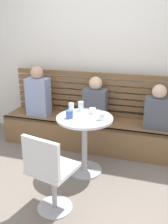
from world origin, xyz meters
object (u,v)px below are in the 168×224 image
(cafe_table, at_px, (85,134))
(person_adult, at_px, (38,94))
(booth_bench, at_px, (91,133))
(person_child_left, at_px, (95,101))
(cup_glass_short, at_px, (101,117))
(cup_water_clear, at_px, (71,107))
(cup_ceramic_white, at_px, (93,111))
(person_child_middle, at_px, (158,109))
(white_chair, at_px, (49,172))
(cup_mug_blue, at_px, (70,114))
(cup_glass_tall, at_px, (81,106))

(cafe_table, height_order, person_adult, person_adult)
(booth_bench, height_order, person_adult, person_adult)
(person_adult, height_order, person_child_left, person_adult)
(cafe_table, height_order, cup_glass_short, cup_glass_short)
(person_adult, bearing_deg, cup_glass_short, -30.67)
(cup_water_clear, distance_m, cup_ceramic_white, 0.28)
(person_child_middle, height_order, cup_ceramic_white, person_child_middle)
(cafe_table, height_order, cup_water_clear, cup_water_clear)
(person_adult, xyz_separation_m, person_child_middle, (1.78, -0.00, -0.07))
(person_child_middle, bearing_deg, booth_bench, 178.54)
(white_chair, relative_size, person_child_left, 1.31)
(person_child_middle, bearing_deg, cafe_table, -141.26)
(person_child_left, height_order, cup_water_clear, person_child_left)
(person_adult, distance_m, cup_mug_blue, 1.09)
(person_adult, distance_m, cup_water_clear, 0.90)
(cup_glass_tall, xyz_separation_m, cup_glass_short, (0.33, -0.24, -0.02))
(cup_mug_blue, bearing_deg, cafe_table, 27.84)
(cafe_table, xyz_separation_m, white_chair, (-0.10, -0.81, -0.05))
(cup_glass_tall, bearing_deg, cup_mug_blue, -97.88)
(cup_mug_blue, bearing_deg, booth_bench, 86.10)
(cafe_table, xyz_separation_m, cup_mug_blue, (-0.16, -0.08, 0.27))
(cup_water_clear, xyz_separation_m, cup_ceramic_white, (0.28, 0.01, -0.02))
(cafe_table, distance_m, person_adult, 1.19)
(white_chair, bearing_deg, cafe_table, 82.96)
(booth_bench, distance_m, cup_glass_tall, 0.75)
(booth_bench, relative_size, cup_glass_tall, 22.50)
(person_child_left, height_order, person_child_middle, person_child_left)
(cup_mug_blue, distance_m, cup_ceramic_white, 0.32)
(white_chair, height_order, cup_ceramic_white, white_chair)
(person_child_left, bearing_deg, person_child_middle, -3.80)
(cafe_table, relative_size, cup_glass_short, 9.25)
(person_adult, height_order, cup_glass_short, person_adult)
(cup_ceramic_white, bearing_deg, white_chair, -99.17)
(person_child_middle, distance_m, cup_mug_blue, 1.23)
(cafe_table, relative_size, person_child_left, 1.14)
(white_chair, relative_size, person_child_middle, 1.40)
(cup_mug_blue, distance_m, cup_glass_short, 0.38)
(cup_ceramic_white, bearing_deg, booth_bench, 107.03)
(cup_mug_blue, distance_m, cup_glass_tall, 0.30)
(booth_bench, xyz_separation_m, person_child_middle, (0.93, -0.02, 0.48))
(person_child_middle, relative_size, cup_water_clear, 5.52)
(booth_bench, xyz_separation_m, white_chair, (0.01, -1.50, 0.24))
(person_child_middle, bearing_deg, person_adult, 179.96)
(person_child_left, xyz_separation_m, person_child_middle, (0.88, -0.06, -0.02))
(person_adult, height_order, cup_water_clear, person_adult)
(person_child_middle, bearing_deg, person_child_left, 176.20)
(person_adult, xyz_separation_m, person_child_left, (0.89, 0.06, -0.06))
(cafe_table, distance_m, cup_mug_blue, 0.32)
(white_chair, bearing_deg, cup_glass_tall, 91.02)
(cup_mug_blue, bearing_deg, person_child_middle, 37.15)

